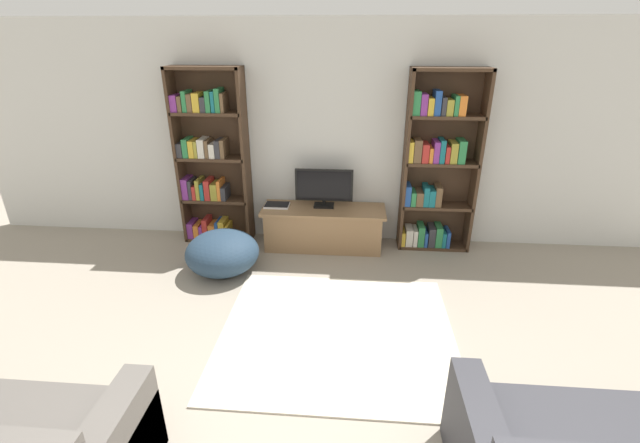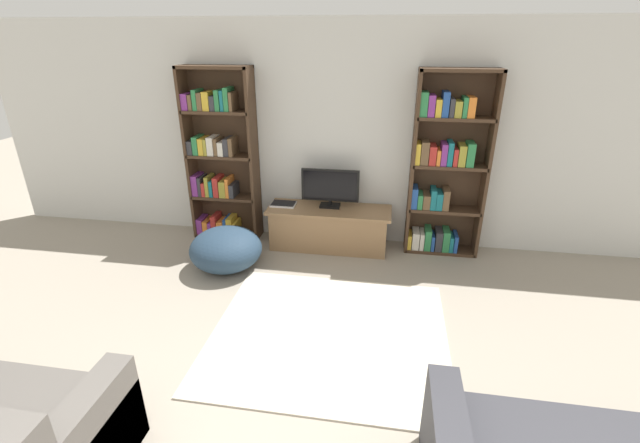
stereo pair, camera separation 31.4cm
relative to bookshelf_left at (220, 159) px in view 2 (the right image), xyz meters
name	(u,v)px [view 2 (the right image)]	position (x,y,z in m)	size (l,w,h in m)	color
wall_back	(337,137)	(1.42, 0.17, 0.28)	(8.80, 0.06, 2.60)	silver
bookshelf_left	(220,159)	(0.00, 0.00, 0.00)	(0.84, 0.30, 2.10)	#422D1E
bookshelf_right	(444,169)	(2.67, 0.00, 0.00)	(0.84, 0.30, 2.10)	#422D1E
tv_stand	(329,228)	(1.38, -0.14, -0.76)	(1.47, 0.51, 0.50)	#8E6B47
television	(330,188)	(1.38, -0.08, -0.27)	(0.69, 0.16, 0.47)	black
laptop	(283,204)	(0.81, -0.11, -0.50)	(0.30, 0.21, 0.03)	silver
area_rug	(329,334)	(1.63, -1.83, -1.01)	(2.02, 1.81, 0.02)	beige
beanbag_ottoman	(226,249)	(0.33, -0.85, -0.79)	(0.79, 0.79, 0.46)	#23384C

